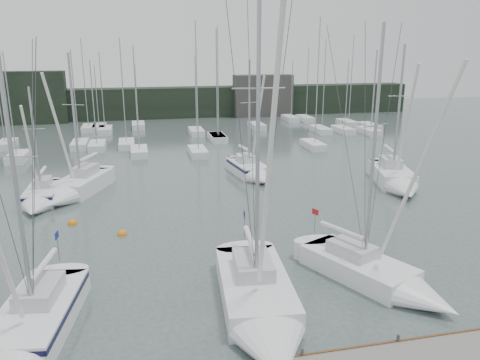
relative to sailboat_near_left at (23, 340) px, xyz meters
name	(u,v)px	position (x,y,z in m)	size (l,w,h in m)	color
ground	(229,314)	(8.41, 0.97, -0.56)	(160.00, 160.00, 0.00)	#455451
far_treeline	(156,103)	(8.41, 62.97, 1.94)	(90.00, 4.00, 5.00)	black
far_building_left	(25,98)	(-11.59, 60.97, 3.44)	(12.00, 3.00, 8.00)	black
far_building_right	(263,96)	(26.41, 60.97, 2.94)	(10.00, 3.00, 7.00)	#403D3B
mast_forest	(198,134)	(12.79, 43.38, -0.08)	(61.49, 26.15, 14.82)	white
sailboat_near_left	(23,340)	(0.00, 0.00, 0.00)	(4.13, 9.51, 12.89)	white
sailboat_near_center	(262,313)	(9.66, -0.17, 0.00)	(4.07, 10.45, 16.95)	white
sailboat_near_right	(387,280)	(16.46, 1.40, -0.06)	(6.00, 8.84, 13.60)	white
sailboat_mid_a	(40,199)	(-2.64, 18.79, -0.03)	(2.31, 6.79, 9.52)	white
sailboat_mid_b	(73,189)	(-0.38, 20.48, 0.04)	(5.72, 8.82, 12.02)	white
sailboat_mid_d	(253,172)	(15.00, 22.79, 0.01)	(3.45, 7.42, 11.33)	white
sailboat_mid_e	(397,181)	(26.17, 17.00, 0.07)	(5.03, 9.35, 12.72)	white
buoy_a	(122,234)	(3.53, 11.53, -0.56)	(0.65, 0.65, 0.65)	orange
buoy_c	(73,224)	(0.20, 14.19, -0.56)	(0.67, 0.67, 0.67)	orange
seagull	(239,156)	(9.41, 3.38, 6.14)	(1.00, 0.51, 0.20)	white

